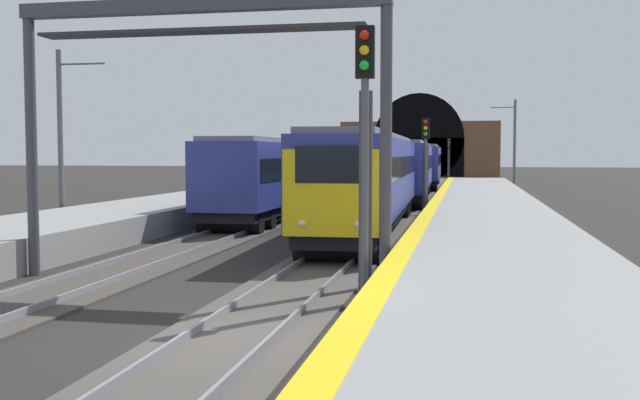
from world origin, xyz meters
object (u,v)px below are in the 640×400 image
Objects in this scene: railway_signal_near at (365,140)px; railway_signal_far at (449,155)px; train_main_approaching at (408,168)px; railway_signal_mid at (426,157)px; overhead_signal_gantry at (199,65)px; catenary_mast_near at (61,137)px; train_adjacent_platform at (324,169)px; catenary_mast_far at (514,145)px.

railway_signal_far is (70.14, -0.00, -0.49)m from railway_signal_near.
railway_signal_mid is (-11.60, -1.77, 0.79)m from train_main_approaching.
catenary_mast_near is at bearing 42.88° from overhead_signal_gantry.
overhead_signal_gantry reaches higher than train_adjacent_platform.
catenary_mast_far is (23.78, -5.71, 0.82)m from railway_signal_mid.
train_main_approaching is 24.61m from catenary_mast_near.
train_adjacent_platform is 19.44m from catenary_mast_far.
train_main_approaching is at bearing -2.82° from railway_signal_far.
catenary_mast_far is at bearing 172.96° from railway_signal_near.
railway_signal_near is at bearing 0.00° from railway_signal_mid.
catenary_mast_far is (46.28, -5.71, 0.37)m from railway_signal_near.
railway_signal_near is 5.23m from overhead_signal_gantry.
catenary_mast_far reaches higher than railway_signal_far.
train_adjacent_platform is (-2.48, 5.18, -0.03)m from train_main_approaching.
overhead_signal_gantry reaches higher than railway_signal_mid.
train_main_approaching is 8.01× the size of catenary_mast_near.
railway_signal_mid reaches higher than train_adjacent_platform.
train_adjacent_platform is 5.48× the size of catenary_mast_far.
railway_signal_mid is at bearing -180.00° from railway_signal_near.
railway_signal_far is at bearing -3.67° from overhead_signal_gantry.
catenary_mast_near is (10.85, 10.07, -1.49)m from overhead_signal_gantry.
train_main_approaching is 10.36× the size of railway_signal_near.
railway_signal_far is 68.11m from overhead_signal_gantry.
train_main_approaching is 8.01× the size of catenary_mast_far.
train_adjacent_platform is 7.08× the size of railway_signal_near.
railway_signal_far is (38.52, -6.95, 0.77)m from train_adjacent_platform.
catenary_mast_near is at bearing -56.79° from railway_signal_mid.
overhead_signal_gantry is at bearing -6.02° from train_main_approaching.
catenary_mast_far reaches higher than train_main_approaching.
catenary_mast_near is at bearing -32.41° from train_main_approaching.
train_adjacent_platform is 20.08m from catenary_mast_near.
railway_signal_near is at bearing 172.96° from catenary_mast_far.
train_main_approaching is 1.46× the size of train_adjacent_platform.
train_main_approaching reaches higher than train_adjacent_platform.
railway_signal_far is at bearing -10.04° from train_adjacent_platform.
train_main_approaching is 34.17m from railway_signal_near.
catenary_mast_far is at bearing 13.47° from railway_signal_far.
train_main_approaching is 36.09m from railway_signal_far.
railway_signal_mid is 1.02× the size of railway_signal_far.
catenary_mast_far reaches higher than train_adjacent_platform.
railway_signal_mid reaches higher than railway_signal_far.
train_adjacent_platform is at bearing -167.60° from railway_signal_near.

